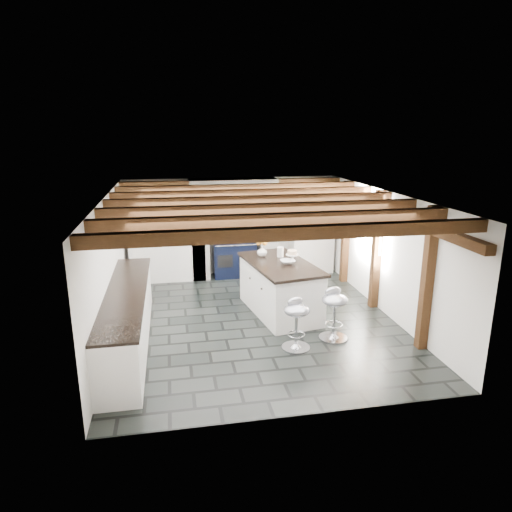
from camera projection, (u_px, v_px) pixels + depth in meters
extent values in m
plane|color=black|center=(255.00, 319.00, 8.43)|extent=(6.00, 6.00, 0.00)
plane|color=white|center=(232.00, 226.00, 10.97)|extent=(5.00, 0.00, 5.00)
plane|color=white|center=(109.00, 267.00, 7.68)|extent=(0.00, 6.00, 6.00)
plane|color=white|center=(385.00, 253.00, 8.57)|extent=(0.00, 6.00, 6.00)
plane|color=white|center=(255.00, 195.00, 7.82)|extent=(6.00, 6.00, 0.00)
cube|color=white|center=(200.00, 238.00, 10.59)|extent=(0.40, 0.60, 1.90)
cube|color=white|center=(267.00, 235.00, 10.88)|extent=(0.40, 0.60, 1.90)
cube|color=#4C2B15|center=(233.00, 193.00, 10.46)|extent=(2.10, 0.65, 0.18)
cube|color=white|center=(233.00, 186.00, 10.42)|extent=(2.00, 0.60, 0.31)
cube|color=black|center=(235.00, 192.00, 10.14)|extent=(1.00, 0.03, 0.22)
cube|color=silver|center=(235.00, 192.00, 10.12)|extent=(0.90, 0.01, 0.14)
cube|color=white|center=(158.00, 238.00, 10.41)|extent=(1.30, 0.58, 2.00)
cube|color=white|center=(311.00, 231.00, 11.06)|extent=(1.00, 0.58, 2.00)
cube|color=white|center=(128.00, 319.00, 7.36)|extent=(0.60, 3.80, 0.88)
cube|color=black|center=(125.00, 292.00, 7.23)|extent=(0.64, 3.80, 0.04)
cube|color=white|center=(190.00, 260.00, 10.69)|extent=(0.70, 0.60, 0.88)
cube|color=black|center=(189.00, 241.00, 10.56)|extent=(0.74, 0.64, 0.04)
cube|color=#4C2B15|center=(384.00, 211.00, 8.34)|extent=(0.15, 5.80, 0.14)
plane|color=white|center=(372.00, 226.00, 9.03)|extent=(0.00, 0.90, 0.90)
cube|color=#4C2B15|center=(295.00, 233.00, 5.38)|extent=(5.00, 0.16, 0.16)
cube|color=#4C2B15|center=(278.00, 219.00, 6.20)|extent=(5.00, 0.16, 0.16)
cube|color=#4C2B15|center=(265.00, 209.00, 7.02)|extent=(5.00, 0.16, 0.16)
cube|color=#4C2B15|center=(255.00, 200.00, 7.84)|extent=(5.00, 0.16, 0.16)
cube|color=#4C2B15|center=(246.00, 194.00, 8.66)|extent=(5.00, 0.16, 0.16)
cube|color=#4C2B15|center=(239.00, 188.00, 9.48)|extent=(5.00, 0.16, 0.16)
cube|color=#4C2B15|center=(234.00, 183.00, 10.30)|extent=(5.00, 0.16, 0.16)
cube|color=#4C2B15|center=(427.00, 280.00, 7.04)|extent=(0.15, 0.15, 2.30)
cube|color=#4C2B15|center=(377.00, 250.00, 8.75)|extent=(0.15, 0.15, 2.30)
cube|color=#4C2B15|center=(346.00, 232.00, 10.26)|extent=(0.15, 0.15, 2.30)
cylinder|color=black|center=(280.00, 216.00, 7.95)|extent=(0.01, 0.01, 0.56)
cylinder|color=white|center=(280.00, 234.00, 8.04)|extent=(0.09, 0.09, 0.22)
cylinder|color=black|center=(279.00, 213.00, 8.24)|extent=(0.01, 0.01, 0.56)
cylinder|color=white|center=(279.00, 231.00, 8.33)|extent=(0.09, 0.09, 0.22)
cylinder|color=black|center=(278.00, 210.00, 8.54)|extent=(0.01, 0.01, 0.56)
cylinder|color=white|center=(278.00, 227.00, 8.62)|extent=(0.09, 0.09, 0.22)
cube|color=black|center=(234.00, 257.00, 10.85)|extent=(1.00, 0.60, 0.90)
ellipsoid|color=silver|center=(223.00, 238.00, 10.68)|extent=(0.28, 0.28, 0.11)
ellipsoid|color=silver|center=(244.00, 237.00, 10.77)|extent=(0.28, 0.28, 0.11)
cylinder|color=silver|center=(236.00, 245.00, 10.45)|extent=(0.95, 0.03, 0.03)
cube|color=black|center=(225.00, 261.00, 10.52)|extent=(0.35, 0.02, 0.30)
cube|color=black|center=(247.00, 260.00, 10.61)|extent=(0.35, 0.02, 0.30)
cube|color=white|center=(280.00, 289.00, 8.64)|extent=(1.26, 2.05, 0.94)
cube|color=black|center=(280.00, 264.00, 8.51)|extent=(1.36, 2.15, 0.05)
imported|color=white|center=(262.00, 251.00, 8.90)|extent=(0.22, 0.22, 0.20)
ellipsoid|color=orange|center=(262.00, 243.00, 8.86)|extent=(0.21, 0.21, 0.13)
cylinder|color=white|center=(280.00, 252.00, 8.87)|extent=(0.13, 0.13, 0.19)
imported|color=white|center=(288.00, 262.00, 8.43)|extent=(0.32, 0.32, 0.07)
cylinder|color=white|center=(292.00, 258.00, 8.62)|extent=(0.05, 0.05, 0.11)
cylinder|color=white|center=(292.00, 255.00, 8.61)|extent=(0.23, 0.23, 0.02)
cylinder|color=beige|center=(292.00, 252.00, 8.59)|extent=(0.18, 0.18, 0.07)
cylinder|color=silver|center=(333.00, 338.00, 7.64)|extent=(0.48, 0.48, 0.03)
cone|color=silver|center=(333.00, 335.00, 7.63)|extent=(0.22, 0.22, 0.09)
cylinder|color=silver|center=(334.00, 319.00, 7.55)|extent=(0.05, 0.05, 0.60)
torus|color=silver|center=(334.00, 324.00, 7.58)|extent=(0.30, 0.30, 0.02)
ellipsoid|color=#9B9EA9|center=(335.00, 300.00, 7.46)|extent=(0.52, 0.52, 0.19)
ellipsoid|color=#9B9EA9|center=(332.00, 292.00, 7.53)|extent=(0.32, 0.18, 0.17)
cylinder|color=silver|center=(296.00, 347.00, 7.31)|extent=(0.45, 0.45, 0.03)
cone|color=silver|center=(296.00, 345.00, 7.29)|extent=(0.21, 0.21, 0.08)
cylinder|color=silver|center=(296.00, 329.00, 7.22)|extent=(0.05, 0.05, 0.57)
torus|color=silver|center=(296.00, 334.00, 7.24)|extent=(0.29, 0.29, 0.02)
ellipsoid|color=#9B9EA9|center=(297.00, 310.00, 7.13)|extent=(0.52, 0.52, 0.19)
ellipsoid|color=#9B9EA9|center=(293.00, 302.00, 7.19)|extent=(0.31, 0.20, 0.16)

